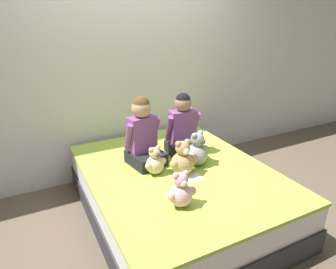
{
  "coord_description": "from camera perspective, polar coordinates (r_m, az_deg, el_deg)",
  "views": [
    {
      "loc": [
        -1.18,
        -2.11,
        1.8
      ],
      "look_at": [
        0.0,
        0.19,
        0.75
      ],
      "focal_mm": 32.0,
      "sensor_mm": 36.0,
      "label": 1
    }
  ],
  "objects": [
    {
      "name": "ground_plane",
      "position": [
        3.02,
        1.72,
        -14.64
      ],
      "size": [
        14.0,
        14.0,
        0.0
      ],
      "primitive_type": "plane",
      "color": "brown"
    },
    {
      "name": "wall_behind_bed",
      "position": [
        3.45,
        -6.91,
        12.66
      ],
      "size": [
        8.0,
        0.06,
        2.5
      ],
      "color": "silver",
      "rests_on": "ground_plane"
    },
    {
      "name": "bed",
      "position": [
        2.88,
        1.77,
        -10.89
      ],
      "size": [
        1.59,
        2.0,
        0.47
      ],
      "color": "#2D2D33",
      "rests_on": "ground_plane"
    },
    {
      "name": "child_on_left",
      "position": [
        2.78,
        -4.74,
        -0.03
      ],
      "size": [
        0.37,
        0.37,
        0.65
      ],
      "rotation": [
        0.0,
        0.0,
        0.18
      ],
      "color": "black",
      "rests_on": "bed"
    },
    {
      "name": "child_on_right",
      "position": [
        2.97,
        2.94,
        0.83
      ],
      "size": [
        0.35,
        0.39,
        0.63
      ],
      "rotation": [
        0.0,
        0.0,
        -0.06
      ],
      "color": "black",
      "rests_on": "bed"
    },
    {
      "name": "teddy_bear_held_by_left_child",
      "position": [
        2.65,
        -2.5,
        -5.31
      ],
      "size": [
        0.22,
        0.16,
        0.26
      ],
      "rotation": [
        0.0,
        0.0,
        0.2
      ],
      "color": "#D1B78E",
      "rests_on": "bed"
    },
    {
      "name": "teddy_bear_held_by_right_child",
      "position": [
        2.81,
        5.57,
        -3.14
      ],
      "size": [
        0.26,
        0.21,
        0.33
      ],
      "rotation": [
        0.0,
        0.0,
        0.4
      ],
      "color": "#939399",
      "rests_on": "bed"
    },
    {
      "name": "teddy_bear_between_children",
      "position": [
        2.63,
        2.82,
        -4.9
      ],
      "size": [
        0.28,
        0.21,
        0.33
      ],
      "rotation": [
        0.0,
        0.0,
        0.04
      ],
      "color": "tan",
      "rests_on": "bed"
    },
    {
      "name": "teddy_bear_at_foot_of_bed",
      "position": [
        2.23,
        2.46,
        -10.8
      ],
      "size": [
        0.24,
        0.18,
        0.28
      ],
      "rotation": [
        0.0,
        0.0,
        -0.04
      ],
      "color": "#DBA3B2",
      "rests_on": "bed"
    },
    {
      "name": "sign_card",
      "position": [
        2.63,
        4.38,
        -8.32
      ],
      "size": [
        0.21,
        0.15,
        0.0
      ],
      "color": "white",
      "rests_on": "bed"
    }
  ]
}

